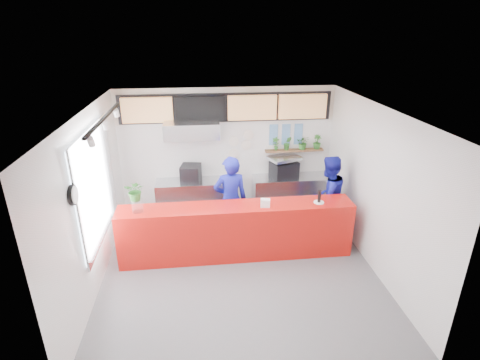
% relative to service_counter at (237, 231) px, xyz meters
% --- Properties ---
extents(floor, '(5.00, 5.00, 0.00)m').
position_rel_service_counter_xyz_m(floor, '(0.00, -0.40, -0.55)').
color(floor, slate).
rests_on(floor, ground).
extents(ceiling, '(5.00, 5.00, 0.00)m').
position_rel_service_counter_xyz_m(ceiling, '(0.00, -0.40, 2.45)').
color(ceiling, silver).
extents(wall_back, '(5.00, 0.00, 5.00)m').
position_rel_service_counter_xyz_m(wall_back, '(0.00, 2.10, 0.95)').
color(wall_back, white).
rests_on(wall_back, ground).
extents(wall_left, '(0.00, 5.00, 5.00)m').
position_rel_service_counter_xyz_m(wall_left, '(-2.50, -0.40, 0.95)').
color(wall_left, white).
rests_on(wall_left, ground).
extents(wall_right, '(0.00, 5.00, 5.00)m').
position_rel_service_counter_xyz_m(wall_right, '(2.50, -0.40, 0.95)').
color(wall_right, white).
rests_on(wall_right, ground).
extents(service_counter, '(4.50, 0.60, 1.10)m').
position_rel_service_counter_xyz_m(service_counter, '(0.00, 0.00, 0.00)').
color(service_counter, red).
rests_on(service_counter, ground).
extents(cream_band, '(5.00, 0.02, 0.80)m').
position_rel_service_counter_xyz_m(cream_band, '(0.00, 2.09, 2.05)').
color(cream_band, beige).
rests_on(cream_band, wall_back).
extents(prep_bench, '(1.80, 0.60, 0.90)m').
position_rel_service_counter_xyz_m(prep_bench, '(-0.80, 1.80, -0.10)').
color(prep_bench, '#B2B5BA').
rests_on(prep_bench, ground).
extents(panini_oven, '(0.51, 0.51, 0.39)m').
position_rel_service_counter_xyz_m(panini_oven, '(-0.87, 1.80, 0.55)').
color(panini_oven, black).
rests_on(panini_oven, prep_bench).
extents(extraction_hood, '(1.20, 0.70, 0.35)m').
position_rel_service_counter_xyz_m(extraction_hood, '(-0.80, 1.75, 1.60)').
color(extraction_hood, '#B2B5BA').
rests_on(extraction_hood, ceiling).
extents(hood_lip, '(1.20, 0.69, 0.31)m').
position_rel_service_counter_xyz_m(hood_lip, '(-0.80, 1.75, 1.40)').
color(hood_lip, '#B2B5BA').
rests_on(hood_lip, ceiling).
extents(right_bench, '(1.80, 0.60, 0.90)m').
position_rel_service_counter_xyz_m(right_bench, '(1.50, 1.80, -0.10)').
color(right_bench, '#B2B5BA').
rests_on(right_bench, ground).
extents(espresso_machine, '(0.71, 0.59, 0.39)m').
position_rel_service_counter_xyz_m(espresso_machine, '(1.32, 1.80, 0.54)').
color(espresso_machine, black).
rests_on(espresso_machine, right_bench).
extents(espresso_tray, '(0.86, 0.73, 0.07)m').
position_rel_service_counter_xyz_m(espresso_tray, '(1.32, 1.80, 0.83)').
color(espresso_tray, silver).
rests_on(espresso_tray, espresso_machine).
extents(herb_shelf, '(1.40, 0.18, 0.04)m').
position_rel_service_counter_xyz_m(herb_shelf, '(1.60, 2.00, 0.95)').
color(herb_shelf, brown).
rests_on(herb_shelf, wall_back).
extents(menu_board_far_left, '(1.10, 0.10, 0.55)m').
position_rel_service_counter_xyz_m(menu_board_far_left, '(-1.75, 1.98, 2.00)').
color(menu_board_far_left, tan).
rests_on(menu_board_far_left, wall_back).
extents(menu_board_mid_left, '(1.10, 0.10, 0.55)m').
position_rel_service_counter_xyz_m(menu_board_mid_left, '(-0.59, 1.98, 2.00)').
color(menu_board_mid_left, black).
rests_on(menu_board_mid_left, wall_back).
extents(menu_board_mid_right, '(1.10, 0.10, 0.55)m').
position_rel_service_counter_xyz_m(menu_board_mid_right, '(0.57, 1.98, 2.00)').
color(menu_board_mid_right, tan).
rests_on(menu_board_mid_right, wall_back).
extents(menu_board_far_right, '(1.10, 0.10, 0.55)m').
position_rel_service_counter_xyz_m(menu_board_far_right, '(1.73, 1.98, 2.00)').
color(menu_board_far_right, tan).
rests_on(menu_board_far_right, wall_back).
extents(soffit, '(4.80, 0.04, 0.65)m').
position_rel_service_counter_xyz_m(soffit, '(0.00, 2.06, 2.00)').
color(soffit, black).
rests_on(soffit, wall_back).
extents(window_pane, '(0.04, 2.20, 1.90)m').
position_rel_service_counter_xyz_m(window_pane, '(-2.47, -0.10, 1.15)').
color(window_pane, silver).
rests_on(window_pane, wall_left).
extents(window_frame, '(0.03, 2.30, 2.00)m').
position_rel_service_counter_xyz_m(window_frame, '(-2.45, -0.10, 1.15)').
color(window_frame, '#B2B5BA').
rests_on(window_frame, wall_left).
extents(wall_clock_rim, '(0.05, 0.30, 0.30)m').
position_rel_service_counter_xyz_m(wall_clock_rim, '(-2.46, -1.30, 1.50)').
color(wall_clock_rim, black).
rests_on(wall_clock_rim, wall_left).
extents(wall_clock_face, '(0.02, 0.26, 0.26)m').
position_rel_service_counter_xyz_m(wall_clock_face, '(-2.43, -1.30, 1.50)').
color(wall_clock_face, white).
rests_on(wall_clock_face, wall_left).
extents(track_rail, '(0.05, 2.40, 0.04)m').
position_rel_service_counter_xyz_m(track_rail, '(-2.10, -0.40, 2.39)').
color(track_rail, black).
rests_on(track_rail, ceiling).
extents(dec_plate_a, '(0.24, 0.03, 0.24)m').
position_rel_service_counter_xyz_m(dec_plate_a, '(0.15, 2.07, 1.20)').
color(dec_plate_a, silver).
rests_on(dec_plate_a, wall_back).
extents(dec_plate_b, '(0.24, 0.03, 0.24)m').
position_rel_service_counter_xyz_m(dec_plate_b, '(0.45, 2.07, 1.10)').
color(dec_plate_b, silver).
rests_on(dec_plate_b, wall_back).
extents(dec_plate_c, '(0.24, 0.03, 0.24)m').
position_rel_service_counter_xyz_m(dec_plate_c, '(0.15, 2.07, 0.90)').
color(dec_plate_c, silver).
rests_on(dec_plate_c, wall_back).
extents(dec_plate_d, '(0.24, 0.03, 0.24)m').
position_rel_service_counter_xyz_m(dec_plate_d, '(0.50, 2.07, 1.35)').
color(dec_plate_d, silver).
rests_on(dec_plate_d, wall_back).
extents(photo_frame_a, '(0.20, 0.02, 0.25)m').
position_rel_service_counter_xyz_m(photo_frame_a, '(1.10, 2.08, 1.45)').
color(photo_frame_a, '#598CBF').
rests_on(photo_frame_a, wall_back).
extents(photo_frame_b, '(0.20, 0.02, 0.25)m').
position_rel_service_counter_xyz_m(photo_frame_b, '(1.40, 2.08, 1.45)').
color(photo_frame_b, '#598CBF').
rests_on(photo_frame_b, wall_back).
extents(photo_frame_c, '(0.20, 0.02, 0.25)m').
position_rel_service_counter_xyz_m(photo_frame_c, '(1.70, 2.08, 1.45)').
color(photo_frame_c, '#598CBF').
rests_on(photo_frame_c, wall_back).
extents(photo_frame_d, '(0.20, 0.02, 0.25)m').
position_rel_service_counter_xyz_m(photo_frame_d, '(1.10, 2.08, 1.20)').
color(photo_frame_d, '#598CBF').
rests_on(photo_frame_d, wall_back).
extents(photo_frame_e, '(0.20, 0.02, 0.25)m').
position_rel_service_counter_xyz_m(photo_frame_e, '(1.40, 2.08, 1.20)').
color(photo_frame_e, '#598CBF').
rests_on(photo_frame_e, wall_back).
extents(photo_frame_f, '(0.20, 0.02, 0.25)m').
position_rel_service_counter_xyz_m(photo_frame_f, '(1.70, 2.08, 1.20)').
color(photo_frame_f, '#598CBF').
rests_on(photo_frame_f, wall_back).
extents(staff_center, '(0.72, 0.51, 1.89)m').
position_rel_service_counter_xyz_m(staff_center, '(-0.06, 0.59, 0.39)').
color(staff_center, '#161B9A').
rests_on(staff_center, ground).
extents(staff_right, '(1.08, 0.98, 1.80)m').
position_rel_service_counter_xyz_m(staff_right, '(2.01, 0.62, 0.35)').
color(staff_right, '#161B9A').
rests_on(staff_right, ground).
extents(herb_a, '(0.20, 0.17, 0.32)m').
position_rel_service_counter_xyz_m(herb_a, '(1.15, 2.00, 1.13)').
color(herb_a, '#2E7027').
rests_on(herb_a, herb_shelf).
extents(herb_b, '(0.20, 0.17, 0.33)m').
position_rel_service_counter_xyz_m(herb_b, '(1.43, 2.00, 1.13)').
color(herb_b, '#2E7027').
rests_on(herb_b, herb_shelf).
extents(herb_c, '(0.36, 0.33, 0.33)m').
position_rel_service_counter_xyz_m(herb_c, '(1.81, 2.00, 1.14)').
color(herb_c, '#2E7027').
rests_on(herb_c, herb_shelf).
extents(herb_d, '(0.20, 0.19, 0.34)m').
position_rel_service_counter_xyz_m(herb_d, '(2.15, 2.00, 1.14)').
color(herb_d, '#2E7027').
rests_on(herb_d, herb_shelf).
extents(glass_vase, '(0.25, 0.25, 0.25)m').
position_rel_service_counter_xyz_m(glass_vase, '(-1.83, -0.03, 0.68)').
color(glass_vase, white).
rests_on(glass_vase, service_counter).
extents(basil_vase, '(0.41, 0.37, 0.39)m').
position_rel_service_counter_xyz_m(basil_vase, '(-1.83, -0.03, 0.97)').
color(basil_vase, '#2E7027').
rests_on(basil_vase, glass_vase).
extents(napkin_holder, '(0.19, 0.14, 0.15)m').
position_rel_service_counter_xyz_m(napkin_holder, '(0.53, -0.10, 0.63)').
color(napkin_holder, white).
rests_on(napkin_holder, service_counter).
extents(white_plate, '(0.21, 0.21, 0.01)m').
position_rel_service_counter_xyz_m(white_plate, '(1.59, -0.05, 0.56)').
color(white_plate, white).
rests_on(white_plate, service_counter).
extents(pepper_mill, '(0.08, 0.08, 0.25)m').
position_rel_service_counter_xyz_m(pepper_mill, '(1.59, -0.05, 0.69)').
color(pepper_mill, black).
rests_on(pepper_mill, white_plate).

